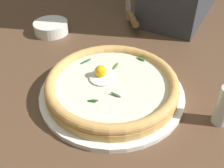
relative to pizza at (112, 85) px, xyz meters
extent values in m
cube|color=brown|center=(-0.01, -0.03, -0.05)|extent=(2.40, 2.40, 0.03)
cylinder|color=white|center=(0.00, 0.00, -0.02)|extent=(0.33, 0.33, 0.01)
cylinder|color=tan|center=(0.00, 0.00, -0.01)|extent=(0.30, 0.30, 0.02)
torus|color=#DDA359|center=(0.00, 0.00, 0.01)|extent=(0.30, 0.30, 0.02)
cylinder|color=white|center=(0.00, 0.00, 0.00)|extent=(0.26, 0.26, 0.00)
ellipsoid|color=white|center=(0.01, 0.03, 0.01)|extent=(0.07, 0.06, 0.01)
sphere|color=#FEB014|center=(0.02, 0.03, 0.02)|extent=(0.03, 0.03, 0.03)
ellipsoid|color=#27611E|center=(-0.07, 0.02, 0.01)|extent=(0.01, 0.03, 0.01)
ellipsoid|color=#385932|center=(-0.04, -0.02, 0.01)|extent=(0.01, 0.03, 0.01)
ellipsoid|color=#408239|center=(0.11, -0.05, 0.01)|extent=(0.02, 0.03, 0.01)
ellipsoid|color=#225F32|center=(0.07, 0.08, 0.01)|extent=(0.03, 0.03, 0.01)
ellipsoid|color=#5D9237|center=(0.06, 0.00, 0.01)|extent=(0.03, 0.01, 0.01)
cylinder|color=white|center=(0.25, 0.26, -0.01)|extent=(0.11, 0.11, 0.03)
cylinder|color=silver|center=(0.39, 0.04, 0.01)|extent=(0.07, 0.03, 0.08)
cylinder|color=silver|center=(0.38, 0.03, 0.01)|extent=(0.02, 0.01, 0.01)
cylinder|color=brown|center=(0.33, 0.01, 0.01)|extent=(0.10, 0.06, 0.02)
cylinder|color=silver|center=(-0.03, -0.24, 0.01)|extent=(0.03, 0.03, 0.09)
camera|label=1|loc=(-0.46, -0.11, 0.39)|focal=43.06mm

